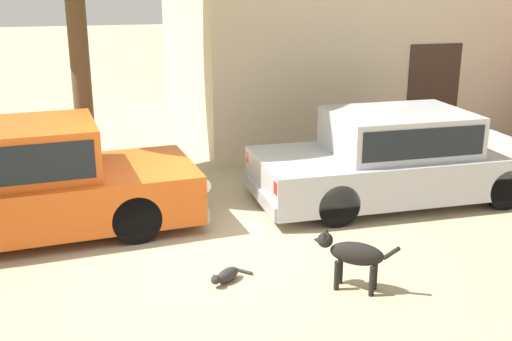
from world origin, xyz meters
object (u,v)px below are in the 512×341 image
parked_sedan_nearest (17,182)px  stray_cat (226,275)px  parked_sedan_second (399,156)px  stray_dog_spotted (352,254)px

parked_sedan_nearest → stray_cat: bearing=-46.1°
parked_sedan_second → parked_sedan_nearest: bearing=-179.9°
parked_sedan_nearest → stray_dog_spotted: parked_sedan_nearest is taller
parked_sedan_second → stray_dog_spotted: parked_sedan_second is taller
parked_sedan_second → stray_cat: parked_sedan_second is taller
parked_sedan_second → stray_cat: 3.82m
parked_sedan_nearest → parked_sedan_second: parked_sedan_nearest is taller
parked_sedan_second → stray_dog_spotted: size_ratio=5.65×
parked_sedan_nearest → stray_dog_spotted: 4.47m
parked_sedan_nearest → stray_dog_spotted: bearing=-40.0°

